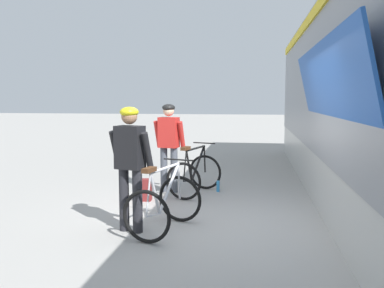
% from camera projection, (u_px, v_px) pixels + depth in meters
% --- Properties ---
extents(ground_plane, '(80.00, 80.00, 0.00)m').
position_uv_depth(ground_plane, '(219.00, 224.00, 6.10)').
color(ground_plane, '#A09E99').
extents(cyclist_near_in_dark, '(0.66, 0.41, 1.76)m').
position_uv_depth(cyclist_near_in_dark, '(130.00, 158.00, 5.68)').
color(cyclist_near_in_dark, '#232328').
rests_on(cyclist_near_in_dark, ground).
extents(cyclist_far_in_red, '(0.65, 0.38, 1.76)m').
position_uv_depth(cyclist_far_in_red, '(169.00, 140.00, 8.11)').
color(cyclist_far_in_red, '#4C515B').
rests_on(cyclist_far_in_red, ground).
extents(bicycle_near_silver, '(0.96, 1.22, 0.99)m').
position_uv_depth(bicycle_near_silver, '(164.00, 204.00, 5.73)').
color(bicycle_near_silver, black).
rests_on(bicycle_near_silver, ground).
extents(bicycle_far_black, '(0.98, 1.23, 0.99)m').
position_uv_depth(bicycle_far_black, '(195.00, 174.00, 7.96)').
color(bicycle_far_black, black).
rests_on(bicycle_far_black, ground).
extents(backpack_on_platform, '(0.29, 0.20, 0.40)m').
position_uv_depth(backpack_on_platform, '(144.00, 190.00, 7.50)').
color(backpack_on_platform, maroon).
rests_on(backpack_on_platform, ground).
extents(water_bottle_near_the_bikes, '(0.07, 0.07, 0.22)m').
position_uv_depth(water_bottle_near_the_bikes, '(218.00, 186.00, 8.22)').
color(water_bottle_near_the_bikes, '#338CCC').
rests_on(water_bottle_near_the_bikes, ground).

